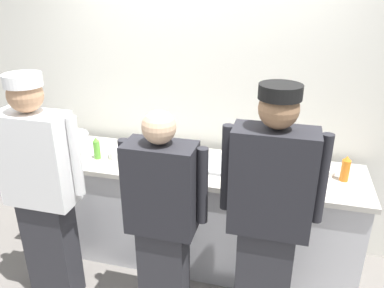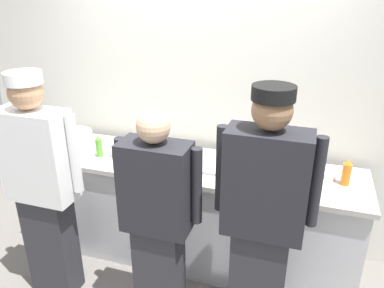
# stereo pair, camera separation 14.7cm
# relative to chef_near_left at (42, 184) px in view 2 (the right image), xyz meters

# --- Properties ---
(ground_plane) EXTENTS (9.00, 9.00, 0.00)m
(ground_plane) POSITION_rel_chef_near_left_xyz_m (0.86, 0.34, -0.94)
(ground_plane) COLOR slate
(wall_back) EXTENTS (4.40, 0.10, 2.97)m
(wall_back) POSITION_rel_chef_near_left_xyz_m (0.86, 1.16, 0.55)
(wall_back) COLOR silver
(wall_back) RESTS_ON ground
(prep_counter) EXTENTS (2.80, 0.67, 0.92)m
(prep_counter) POSITION_rel_chef_near_left_xyz_m (0.86, 0.69, -0.48)
(prep_counter) COLOR silver
(prep_counter) RESTS_ON ground
(chef_near_left) EXTENTS (0.63, 0.24, 1.75)m
(chef_near_left) POSITION_rel_chef_near_left_xyz_m (0.00, 0.00, 0.00)
(chef_near_left) COLOR #2D2D33
(chef_near_left) RESTS_ON ground
(chef_center) EXTENTS (0.59, 0.24, 1.59)m
(chef_center) POSITION_rel_chef_near_left_xyz_m (0.89, 0.00, -0.10)
(chef_center) COLOR #2D2D33
(chef_center) RESTS_ON ground
(chef_far_right) EXTENTS (0.63, 0.24, 1.77)m
(chef_far_right) POSITION_rel_chef_near_left_xyz_m (1.56, 0.07, 0.01)
(chef_far_right) COLOR #2D2D33
(chef_far_right) RESTS_ON ground
(plate_stack_front) EXTENTS (0.24, 0.24, 0.06)m
(plate_stack_front) POSITION_rel_chef_near_left_xyz_m (0.31, 0.68, 0.01)
(plate_stack_front) COLOR white
(plate_stack_front) RESTS_ON prep_counter
(mixing_bowl_steel) EXTENTS (0.35, 0.35, 0.14)m
(mixing_bowl_steel) POSITION_rel_chef_near_left_xyz_m (-0.21, 0.69, 0.05)
(mixing_bowl_steel) COLOR #B7BABF
(mixing_bowl_steel) RESTS_ON prep_counter
(sheet_tray) EXTENTS (0.49, 0.33, 0.02)m
(sheet_tray) POSITION_rel_chef_near_left_xyz_m (1.19, 0.69, -0.01)
(sheet_tray) COLOR #B7BABF
(sheet_tray) RESTS_ON prep_counter
(squeeze_bottle_primary) EXTENTS (0.06, 0.06, 0.19)m
(squeeze_bottle_primary) POSITION_rel_chef_near_left_xyz_m (0.12, 0.59, 0.07)
(squeeze_bottle_primary) COLOR #56A333
(squeeze_bottle_primary) RESTS_ON prep_counter
(squeeze_bottle_secondary) EXTENTS (0.06, 0.06, 0.20)m
(squeeze_bottle_secondary) POSITION_rel_chef_near_left_xyz_m (2.06, 0.71, 0.07)
(squeeze_bottle_secondary) COLOR orange
(squeeze_bottle_secondary) RESTS_ON prep_counter
(ramekin_orange_sauce) EXTENTS (0.09, 0.09, 0.04)m
(ramekin_orange_sauce) POSITION_rel_chef_near_left_xyz_m (1.96, 0.78, -0.00)
(ramekin_orange_sauce) COLOR white
(ramekin_orange_sauce) RESTS_ON prep_counter
(ramekin_yellow_sauce) EXTENTS (0.08, 0.08, 0.04)m
(ramekin_yellow_sauce) POSITION_rel_chef_near_left_xyz_m (0.57, 0.73, -0.00)
(ramekin_yellow_sauce) COLOR white
(ramekin_yellow_sauce) RESTS_ON prep_counter
(deli_cup) EXTENTS (0.09, 0.09, 0.09)m
(deli_cup) POSITION_rel_chef_near_left_xyz_m (0.63, 0.55, 0.02)
(deli_cup) COLOR white
(deli_cup) RESTS_ON prep_counter
(chefs_knife) EXTENTS (0.28, 0.03, 0.02)m
(chefs_knife) POSITION_rel_chef_near_left_xyz_m (1.69, 0.69, -0.02)
(chefs_knife) COLOR #B7BABF
(chefs_knife) RESTS_ON prep_counter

